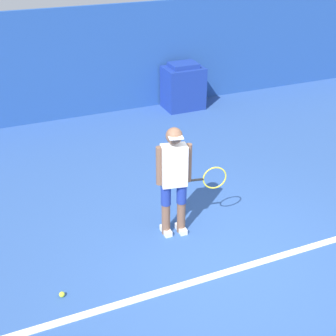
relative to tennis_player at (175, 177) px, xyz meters
name	(u,v)px	position (x,y,z in m)	size (l,w,h in m)	color
ground_plane	(233,263)	(0.42, -0.92, -0.90)	(24.00, 24.00, 0.00)	#2D5193
back_wall	(103,61)	(0.42, 4.86, 0.28)	(24.00, 0.10, 2.36)	#234C99
court_baseline	(238,269)	(0.42, -1.05, -0.89)	(21.60, 0.10, 0.01)	white
tennis_player	(175,177)	(0.00, 0.00, 0.00)	(0.97, 0.31, 1.62)	brown
tennis_ball	(62,294)	(-1.75, -0.66, -0.86)	(0.07, 0.07, 0.07)	#D1E533
covered_chair	(183,87)	(2.16, 4.42, -0.39)	(0.88, 0.68, 1.06)	navy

